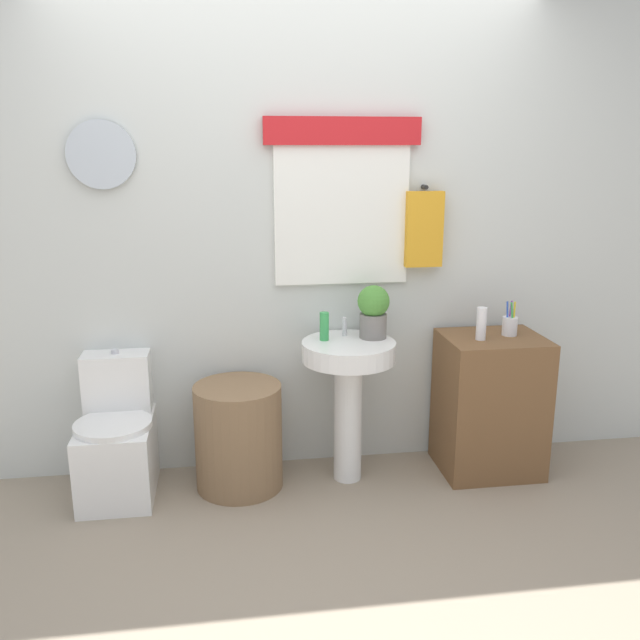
# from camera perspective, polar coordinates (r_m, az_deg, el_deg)

# --- Properties ---
(ground_plane) EXTENTS (8.00, 8.00, 0.00)m
(ground_plane) POSITION_cam_1_polar(r_m,az_deg,el_deg) (2.99, 0.76, -21.06)
(ground_plane) COLOR gray
(back_wall) EXTENTS (4.40, 0.18, 2.60)m
(back_wall) POSITION_cam_1_polar(r_m,az_deg,el_deg) (3.60, -2.03, 7.56)
(back_wall) COLOR silver
(back_wall) RESTS_ON ground_plane
(toilet) EXTENTS (0.38, 0.51, 0.73)m
(toilet) POSITION_cam_1_polar(r_m,az_deg,el_deg) (3.64, -16.83, -9.83)
(toilet) COLOR white
(toilet) RESTS_ON ground_plane
(laundry_hamper) EXTENTS (0.45, 0.45, 0.56)m
(laundry_hamper) POSITION_cam_1_polar(r_m,az_deg,el_deg) (3.56, -6.93, -9.79)
(laundry_hamper) COLOR #846647
(laundry_hamper) RESTS_ON ground_plane
(pedestal_sink) EXTENTS (0.49, 0.49, 0.77)m
(pedestal_sink) POSITION_cam_1_polar(r_m,az_deg,el_deg) (3.51, 2.43, -4.98)
(pedestal_sink) COLOR white
(pedestal_sink) RESTS_ON ground_plane
(faucet) EXTENTS (0.03, 0.03, 0.10)m
(faucet) POSITION_cam_1_polar(r_m,az_deg,el_deg) (3.55, 2.11, -0.55)
(faucet) COLOR silver
(faucet) RESTS_ON pedestal_sink
(wooden_cabinet) EXTENTS (0.53, 0.44, 0.76)m
(wooden_cabinet) POSITION_cam_1_polar(r_m,az_deg,el_deg) (3.80, 14.22, -6.92)
(wooden_cabinet) COLOR brown
(wooden_cabinet) RESTS_ON ground_plane
(soap_bottle) EXTENTS (0.05, 0.05, 0.15)m
(soap_bottle) POSITION_cam_1_polar(r_m,az_deg,el_deg) (3.46, 0.37, -0.54)
(soap_bottle) COLOR green
(soap_bottle) RESTS_ON pedestal_sink
(potted_plant) EXTENTS (0.17, 0.17, 0.28)m
(potted_plant) POSITION_cam_1_polar(r_m,az_deg,el_deg) (3.50, 4.56, 0.85)
(potted_plant) COLOR slate
(potted_plant) RESTS_ON pedestal_sink
(lotion_bottle) EXTENTS (0.05, 0.05, 0.17)m
(lotion_bottle) POSITION_cam_1_polar(r_m,az_deg,el_deg) (3.58, 13.56, -0.30)
(lotion_bottle) COLOR white
(lotion_bottle) RESTS_ON wooden_cabinet
(toothbrush_cup) EXTENTS (0.08, 0.08, 0.19)m
(toothbrush_cup) POSITION_cam_1_polar(r_m,az_deg,el_deg) (3.72, 15.84, -0.43)
(toothbrush_cup) COLOR silver
(toothbrush_cup) RESTS_ON wooden_cabinet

